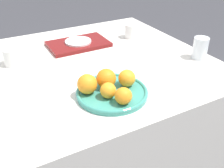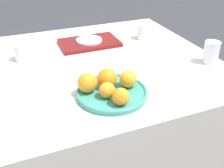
{
  "view_description": "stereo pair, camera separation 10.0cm",
  "coord_description": "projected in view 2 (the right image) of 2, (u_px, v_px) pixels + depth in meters",
  "views": [
    {
      "loc": [
        -0.43,
        -1.06,
        1.34
      ],
      "look_at": [
        -0.02,
        -0.31,
        0.83
      ],
      "focal_mm": 42.0,
      "sensor_mm": 36.0,
      "label": 1
    },
    {
      "loc": [
        -0.34,
        -1.1,
        1.34
      ],
      "look_at": [
        -0.02,
        -0.31,
        0.83
      ],
      "focal_mm": 42.0,
      "sensor_mm": 36.0,
      "label": 2
    }
  ],
  "objects": [
    {
      "name": "orange_3",
      "position": [
        87.0,
        83.0,
        1.0
      ],
      "size": [
        0.08,
        0.08,
        0.08
      ],
      "color": "orange",
      "rests_on": "fruit_platter"
    },
    {
      "name": "orange_2",
      "position": [
        121.0,
        97.0,
        0.93
      ],
      "size": [
        0.06,
        0.06,
        0.06
      ],
      "color": "orange",
      "rests_on": "fruit_platter"
    },
    {
      "name": "orange_4",
      "position": [
        107.0,
        78.0,
        1.02
      ],
      "size": [
        0.08,
        0.08,
        0.08
      ],
      "color": "orange",
      "rests_on": "fruit_platter"
    },
    {
      "name": "side_plate",
      "position": [
        89.0,
        40.0,
        1.45
      ],
      "size": [
        0.14,
        0.14,
        0.01
      ],
      "color": "white",
      "rests_on": "serving_tray"
    },
    {
      "name": "water_glass",
      "position": [
        211.0,
        52.0,
        1.24
      ],
      "size": [
        0.07,
        0.07,
        0.11
      ],
      "color": "silver",
      "rests_on": "table"
    },
    {
      "name": "table",
      "position": [
        95.0,
        124.0,
        1.47
      ],
      "size": [
        1.19,
        1.05,
        0.78
      ],
      "color": "silver",
      "rests_on": "ground_plane"
    },
    {
      "name": "cup_2",
      "position": [
        23.0,
        52.0,
        1.28
      ],
      "size": [
        0.09,
        0.09,
        0.08
      ],
      "color": "white",
      "rests_on": "table"
    },
    {
      "name": "cup_1",
      "position": [
        143.0,
        32.0,
        1.52
      ],
      "size": [
        0.08,
        0.08,
        0.08
      ],
      "color": "white",
      "rests_on": "table"
    },
    {
      "name": "orange_1",
      "position": [
        128.0,
        79.0,
        1.03
      ],
      "size": [
        0.07,
        0.07,
        0.07
      ],
      "color": "orange",
      "rests_on": "fruit_platter"
    },
    {
      "name": "serving_tray",
      "position": [
        89.0,
        43.0,
        1.46
      ],
      "size": [
        0.32,
        0.21,
        0.02
      ],
      "color": "maroon",
      "rests_on": "table"
    },
    {
      "name": "fruit_platter",
      "position": [
        112.0,
        92.0,
        1.02
      ],
      "size": [
        0.28,
        0.28,
        0.02
      ],
      "color": "teal",
      "rests_on": "table"
    },
    {
      "name": "orange_0",
      "position": [
        107.0,
        90.0,
        0.97
      ],
      "size": [
        0.06,
        0.06,
        0.06
      ],
      "color": "orange",
      "rests_on": "fruit_platter"
    }
  ]
}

